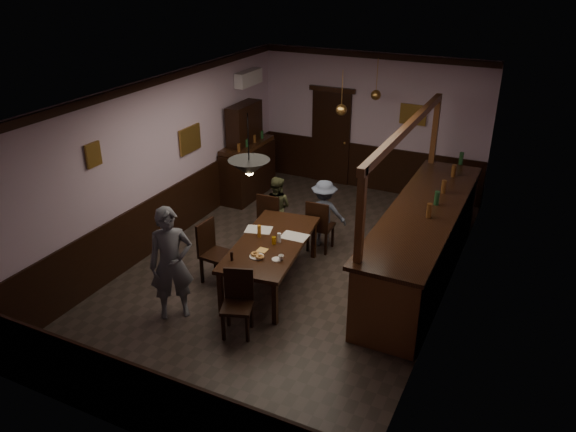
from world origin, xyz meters
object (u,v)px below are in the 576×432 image
Objects in this scene: chair_far_left at (271,217)px; dining_table at (271,245)px; chair_side at (212,249)px; person_seated_left at (276,208)px; pendant_iron at (249,168)px; sideboard at (247,160)px; chair_near at (238,299)px; person_seated_right at (324,213)px; bar_counter at (422,240)px; coffee_cup at (281,257)px; person_standing at (171,264)px; soda_can at (274,240)px; pendant_brass_mid at (341,110)px; chair_far_right at (319,224)px; pendant_brass_far at (376,95)px.

dining_table is at bearing 114.93° from chair_far_left.
person_seated_left reaches higher than chair_side.
sideboard is at bearing 120.60° from pendant_iron.
person_seated_right reaches higher than chair_near.
bar_counter is at bearing -57.98° from chair_side.
dining_table is at bearing 123.84° from coffee_cup.
person_standing is 4.54m from sideboard.
chair_side reaches higher than soda_can.
chair_side is (-1.06, 1.00, 0.04)m from chair_near.
pendant_brass_mid is at bearing -14.12° from sideboard.
chair_far_right is 2.95m from person_standing.
pendant_brass_mid is (-0.05, 0.81, 1.68)m from person_seated_right.
chair_far_left is 2.35m from sideboard.
soda_can is 0.15× the size of pendant_brass_mid.
chair_side reaches higher than coffee_cup.
pendant_brass_far is (0.39, 3.77, 1.61)m from dining_table.
pendant_brass_far is at bearing 35.65° from person_standing.
chair_side is at bearing 50.93° from person_standing.
dining_table is at bearing -94.44° from pendant_brass_mid.
chair_side is (-0.90, -0.31, -0.13)m from dining_table.
person_seated_left is 2.91m from pendant_iron.
pendant_brass_mid is (0.19, 2.40, 1.61)m from dining_table.
dining_table is 1.62m from person_seated_left.
bar_counter is 2.75m from pendant_brass_mid.
pendant_iron reaches higher than person_standing.
soda_can is 3.74m from sideboard.
chair_far_right is 2.07m from pendant_brass_mid.
chair_far_left is at bearing 7.25° from person_seated_right.
dining_table is at bearing -54.55° from sideboard.
pendant_brass_far is at bearing 86.52° from pendant_iron.
coffee_cup is (0.14, -1.77, 0.27)m from chair_far_right.
chair_far_right is 1.80m from coffee_cup.
pendant_brass_far is at bearing -111.90° from person_seated_right.
sideboard is at bearing 125.45° from dining_table.
sideboard reaches higher than person_seated_right.
chair_far_right is 1.82m from bar_counter.
pendant_brass_far reaches higher than chair_side.
chair_far_left is at bearing -177.85° from bar_counter.
coffee_cup is 1.53m from pendant_iron.
chair_near is 2.91m from person_seated_right.
coffee_cup is 0.10× the size of pendant_brass_mid.
person_seated_right reaches higher than person_seated_left.
pendant_brass_far is (0.31, 3.81, 1.49)m from soda_can.
chair_near is at bearing -129.65° from chair_side.
soda_can is (-0.33, 0.41, 0.01)m from coffee_cup.
chair_far_right is at bearing 78.73° from dining_table.
chair_side is 0.60× the size of person_standing.
pendant_iron reaches higher than dining_table.
pendant_brass_mid is (1.09, 2.71, 1.74)m from chair_side.
pendant_brass_far reaches higher than person_seated_right.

